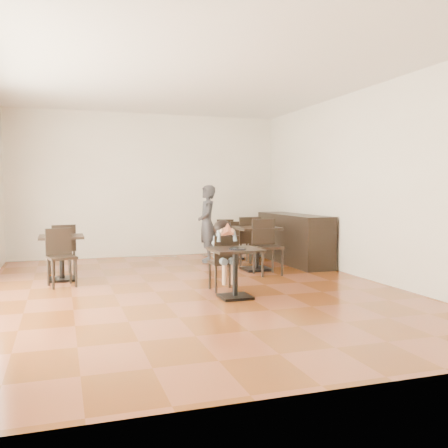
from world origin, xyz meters
name	(u,v)px	position (x,y,z in m)	size (l,w,h in m)	color
floor	(193,289)	(0.00, 0.00, 0.00)	(6.00, 8.00, 0.01)	brown
ceiling	(192,74)	(0.00, 0.00, 3.20)	(6.00, 8.00, 0.01)	white
wall_back	(148,185)	(0.00, 4.00, 1.60)	(6.00, 0.01, 3.20)	white
wall_front	(331,177)	(0.00, -4.00, 1.60)	(6.00, 0.01, 3.20)	white
wall_right	(366,184)	(3.00, 0.00, 1.60)	(0.01, 8.00, 3.20)	white
child_table	(235,273)	(0.40, -0.77, 0.35)	(0.66, 0.66, 0.69)	black
child_chair	(223,263)	(0.40, -0.22, 0.42)	(0.37, 0.37, 0.83)	black
child	(223,256)	(0.40, -0.22, 0.52)	(0.37, 0.52, 1.05)	gray
plate	(238,249)	(0.40, -0.87, 0.70)	(0.23, 0.23, 0.01)	black
pizza_slice	(227,231)	(0.40, -0.41, 0.91)	(0.24, 0.19, 0.06)	tan
adult_patron	(207,224)	(0.99, 2.65, 0.80)	(0.58, 0.38, 1.59)	#3C3B41
cafe_table_mid	(256,248)	(1.58, 1.39, 0.41)	(0.77, 0.77, 0.81)	black
cafe_table_left	(62,258)	(-1.88, 1.40, 0.37)	(0.71, 0.71, 0.75)	black
cafe_table_back	(232,243)	(1.64, 2.95, 0.35)	(0.66, 0.66, 0.70)	black
chair_mid_a	(246,241)	(1.58, 1.94, 0.49)	(0.44, 0.44, 0.98)	black
chair_mid_b	(268,247)	(1.58, 0.84, 0.49)	(0.44, 0.44, 0.98)	black
chair_left_a	(62,250)	(-1.88, 1.95, 0.45)	(0.40, 0.40, 0.90)	black
chair_left_b	(62,258)	(-1.88, 0.85, 0.45)	(0.40, 0.40, 0.90)	black
chair_back_a	(224,237)	(1.64, 3.50, 0.42)	(0.38, 0.38, 0.84)	black
chair_back_b	(241,242)	(1.64, 2.40, 0.42)	(0.38, 0.38, 0.84)	black
service_counter	(294,239)	(2.65, 2.00, 0.50)	(0.60, 2.40, 1.00)	black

